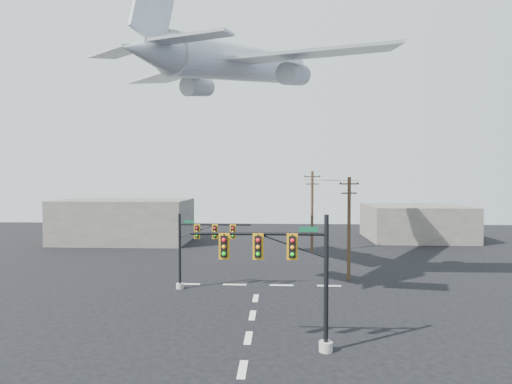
# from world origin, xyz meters

# --- Properties ---
(ground) EXTENTS (120.00, 120.00, 0.00)m
(ground) POSITION_xyz_m (0.00, 0.00, 0.00)
(ground) COLOR black
(ground) RESTS_ON ground
(lane_markings) EXTENTS (14.00, 21.20, 0.01)m
(lane_markings) POSITION_xyz_m (0.00, 5.33, 0.01)
(lane_markings) COLOR silver
(lane_markings) RESTS_ON ground
(signal_mast_near) EXTENTS (7.49, 0.80, 7.23)m
(signal_mast_near) POSITION_xyz_m (2.39, -1.72, 4.11)
(signal_mast_near) COLOR #9B978D
(signal_mast_near) RESTS_ON ground
(signal_mast_far) EXTENTS (6.17, 0.68, 6.19)m
(signal_mast_far) POSITION_xyz_m (-4.89, 10.43, 3.51)
(signal_mast_far) COLOR #9B978D
(signal_mast_far) RESTS_ON ground
(utility_pole_a) EXTENTS (1.79, 0.67, 9.20)m
(utility_pole_a) POSITION_xyz_m (7.95, 13.94, 4.81)
(utility_pole_a) COLOR #46341E
(utility_pole_a) RESTS_ON ground
(utility_pole_b) EXTENTS (2.00, 0.40, 9.90)m
(utility_pole_b) POSITION_xyz_m (5.82, 28.00, 5.18)
(utility_pole_b) COLOR #46341E
(utility_pole_b) RESTS_ON ground
(power_lines) EXTENTS (3.86, 14.06, 0.03)m
(power_lines) POSITION_xyz_m (6.88, 20.97, 8.85)
(power_lines) COLOR black
(airliner) EXTENTS (24.46, 26.75, 7.55)m
(airliner) POSITION_xyz_m (-1.34, 13.40, 19.05)
(airliner) COLOR #A2A7AD
(building_left) EXTENTS (18.00, 10.00, 6.00)m
(building_left) POSITION_xyz_m (-20.00, 35.00, 3.00)
(building_left) COLOR slate
(building_left) RESTS_ON ground
(building_right) EXTENTS (14.00, 12.00, 5.00)m
(building_right) POSITION_xyz_m (22.00, 40.00, 2.50)
(building_right) COLOR slate
(building_right) RESTS_ON ground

